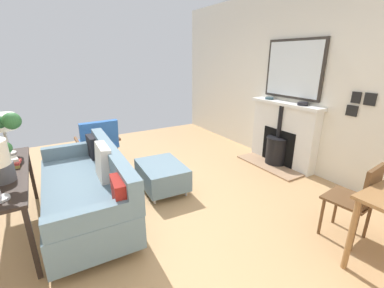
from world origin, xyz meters
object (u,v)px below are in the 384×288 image
(armchair_accent, at_px, (98,140))
(dining_chair_near_fireplace, at_px, (359,197))
(fireplace, at_px, (281,138))
(sofa, at_px, (89,188))
(mantel_bowl_near, at_px, (269,98))
(console_table, at_px, (8,181))
(ottoman, at_px, (162,174))
(book_stack, at_px, (6,164))
(mantel_bowl_far, at_px, (303,104))
(table_lamp_near_end, at_px, (2,123))

(armchair_accent, height_order, dining_chair_near_fireplace, dining_chair_near_fireplace)
(fireplace, relative_size, sofa, 0.67)
(mantel_bowl_near, relative_size, console_table, 0.09)
(console_table, height_order, dining_chair_near_fireplace, dining_chair_near_fireplace)
(console_table, bearing_deg, ottoman, -175.71)
(ottoman, height_order, book_stack, book_stack)
(sofa, distance_m, ottoman, 1.00)
(dining_chair_near_fireplace, bearing_deg, book_stack, -34.03)
(mantel_bowl_near, height_order, ottoman, mantel_bowl_near)
(ottoman, relative_size, console_table, 0.52)
(sofa, relative_size, armchair_accent, 2.44)
(book_stack, bearing_deg, armchair_accent, -130.38)
(mantel_bowl_far, xyz_separation_m, dining_chair_near_fireplace, (0.96, 1.46, -0.61))
(fireplace, xyz_separation_m, book_stack, (3.89, -0.20, 0.30))
(mantel_bowl_far, height_order, ottoman, mantel_bowl_far)
(sofa, relative_size, book_stack, 7.22)
(mantel_bowl_far, distance_m, dining_chair_near_fireplace, 1.85)
(book_stack, bearing_deg, fireplace, 177.10)
(sofa, height_order, dining_chair_near_fireplace, dining_chair_near_fireplace)
(armchair_accent, xyz_separation_m, book_stack, (1.16, 1.37, 0.32))
(console_table, distance_m, book_stack, 0.19)
(fireplace, relative_size, console_table, 0.84)
(mantel_bowl_far, height_order, dining_chair_near_fireplace, mantel_bowl_far)
(sofa, distance_m, book_stack, 0.85)
(mantel_bowl_far, relative_size, ottoman, 0.19)
(ottoman, bearing_deg, armchair_accent, -68.17)
(mantel_bowl_far, bearing_deg, console_table, -5.59)
(sofa, height_order, console_table, sofa)
(ottoman, bearing_deg, book_stack, -0.35)
(sofa, xyz_separation_m, table_lamp_near_end, (0.73, -0.59, 0.75))
(ottoman, distance_m, dining_chair_near_fireplace, 2.34)
(mantel_bowl_near, xyz_separation_m, table_lamp_near_end, (3.90, -0.29, -0.01))
(fireplace, distance_m, ottoman, 2.19)
(fireplace, distance_m, console_table, 3.89)
(console_table, bearing_deg, table_lamp_near_end, -90.00)
(ottoman, bearing_deg, console_table, 4.29)
(table_lamp_near_end, bearing_deg, armchair_accent, -141.78)
(mantel_bowl_near, distance_m, dining_chair_near_fireplace, 2.43)
(ottoman, xyz_separation_m, armchair_accent, (0.55, -1.38, 0.21))
(fireplace, height_order, dining_chair_near_fireplace, fireplace)
(sofa, height_order, ottoman, sofa)
(book_stack, bearing_deg, dining_chair_near_fireplace, 145.97)
(fireplace, relative_size, dining_chair_near_fireplace, 1.56)
(mantel_bowl_near, bearing_deg, fireplace, 88.40)
(fireplace, height_order, table_lamp_near_end, table_lamp_near_end)
(table_lamp_near_end, bearing_deg, mantel_bowl_near, 175.74)
(mantel_bowl_far, height_order, table_lamp_near_end, table_lamp_near_end)
(armchair_accent, bearing_deg, sofa, 73.96)
(book_stack, distance_m, dining_chair_near_fireplace, 3.56)
(ottoman, bearing_deg, sofa, 7.55)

